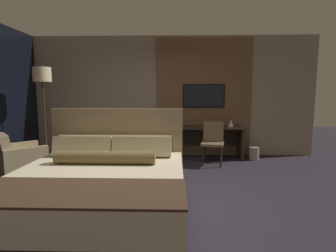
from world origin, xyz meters
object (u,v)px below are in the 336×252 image
Objects in this scene: tv at (204,96)px; vase_short at (231,123)px; waste_bin at (254,153)px; desk_chair at (213,139)px; vase_tall at (177,120)px; bed at (102,185)px; floor_lamp at (43,83)px; armchair_by_window at (21,162)px; book at (218,126)px; desk at (204,136)px.

vase_short is at bearing -22.69° from tv.
desk_chair is at bearing -159.99° from waste_bin.
vase_tall is 1.67× the size of vase_short.
desk_chair is at bearing -34.86° from vase_tall.
tv is 3.54× the size of vase_tall.
vase_tall is at bearing 71.50° from bed.
waste_bin is at bearing -5.61° from vase_tall.
floor_lamp is 4.67m from waste_bin.
waste_bin is at bearing -115.78° from armchair_by_window.
bed is at bearing -135.07° from waste_bin.
tv is 3.47× the size of waste_bin.
armchair_by_window is at bearing 144.27° from bed.
vase_tall is at bearing -160.97° from tv.
book is at bearing -38.58° from tv.
desk is 0.68m from vase_short.
desk is 0.54m from desk_chair.
waste_bin is (0.98, 0.36, -0.39)m from desk_chair.
desk_chair is 5.39× the size of vase_short.
desk_chair is 3.59m from floor_lamp.
desk_chair is (0.13, -0.74, -0.89)m from tv.
floor_lamp is at bearing -161.71° from vase_tall.
floor_lamp reaches higher than vase_tall.
bed is 1.10× the size of floor_lamp.
waste_bin is (4.47, 1.38, -0.14)m from armchair_by_window.
vase_short is (3.85, 0.83, -0.87)m from floor_lamp.
book is (3.69, 1.52, 0.46)m from armchair_by_window.
vase_tall reaches higher than desk.
floor_lamp reaches higher than tv.
vase_short reaches higher than book.
waste_bin is at bearing 9.11° from floor_lamp.
bed is 3.79m from waste_bin.
floor_lamp reaches higher than desk.
vase_short is at bearing 52.22° from bed.
desk_chair reaches higher than book.
bed is 3.25m from desk.
floor_lamp is at bearing -162.77° from desk_chair.
floor_lamp is at bearing -165.09° from desk.
vase_short is at bearing -1.65° from vase_tall.
book is (-0.28, -0.00, -0.07)m from vase_short.
waste_bin is (0.50, -0.13, -0.66)m from vase_short.
floor_lamp is 4.04m from vase_short.
vase_tall is 1.88m from waste_bin.
armchair_by_window is (-1.79, 1.29, -0.06)m from bed.
vase_tall is 1.09× the size of book.
armchair_by_window is (-3.37, -1.77, -1.14)m from tv.
armchair_by_window reaches higher than waste_bin.
floor_lamp is (-1.68, 1.98, 1.33)m from bed.
vase_short is 0.84m from waste_bin.
bed is 3.60m from tv.
tv is at bearing 141.42° from book.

